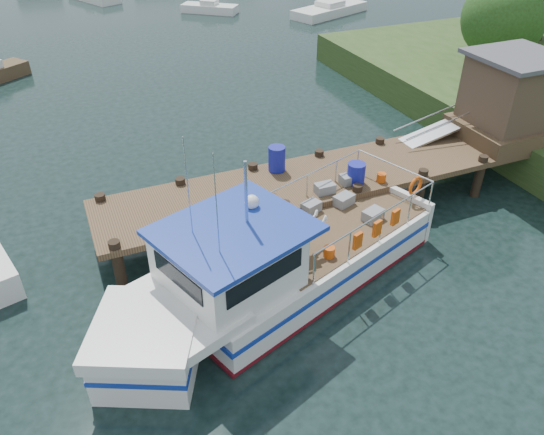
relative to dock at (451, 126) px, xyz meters
name	(u,v)px	position (x,y,z in m)	size (l,w,h in m)	color
ground_plane	(282,220)	(-6.51, -0.01, -2.24)	(160.00, 160.00, 0.00)	black
dock	(451,126)	(0.00, 0.00, 0.00)	(16.60, 3.00, 4.78)	#4E3A25
lobster_boat	(270,268)	(-8.32, -3.25, -1.28)	(10.75, 6.13, 5.29)	silver
moored_b	(210,8)	(0.17, 28.96, -1.88)	(4.35, 3.91, 0.97)	silver
moored_c	(330,10)	(8.56, 24.62, -1.85)	(6.98, 4.49, 1.04)	silver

